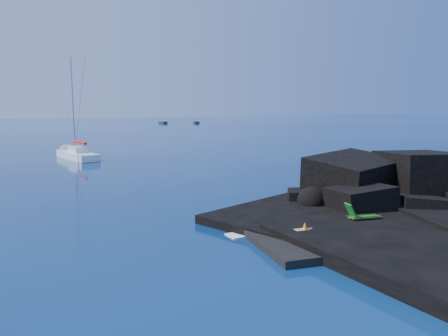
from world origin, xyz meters
The scene contains 11 objects.
ground centered at (0.00, 0.00, 0.00)m, with size 400.00×400.00×0.00m, color #031137.
headland centered at (13.00, 3.00, 0.00)m, with size 24.00×24.00×3.60m, color black, non-canonical shape.
beach centered at (4.50, 0.50, 0.00)m, with size 8.50×6.00×0.70m, color black.
surf_foam centered at (5.00, 5.00, 0.00)m, with size 10.00×8.00×0.06m, color white, non-canonical shape.
sailboat centered at (-3.81, 37.87, 0.00)m, with size 2.36×11.28×11.82m, color white, non-canonical shape.
deck_chair centered at (6.42, 0.93, 0.96)m, with size 1.76×0.77×1.21m, color #176B1E, non-canonical shape.
towel centered at (2.45, 0.59, 0.38)m, with size 2.13×1.01×0.06m, color silver.
sunbather centered at (2.45, 0.59, 0.54)m, with size 1.94×0.47×0.26m, color tan, non-canonical shape.
marker_cone centered at (2.57, 0.51, 0.66)m, with size 0.41×0.41×0.63m, color orange.
distant_boat_a centered at (32.26, 126.63, 0.00)m, with size 1.45×4.65×0.62m, color #27272C.
distant_boat_b centered at (42.96, 123.47, 0.00)m, with size 1.44×4.62×0.62m, color #27272C.
Camera 1 is at (-8.70, -15.68, 6.31)m, focal length 35.00 mm.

